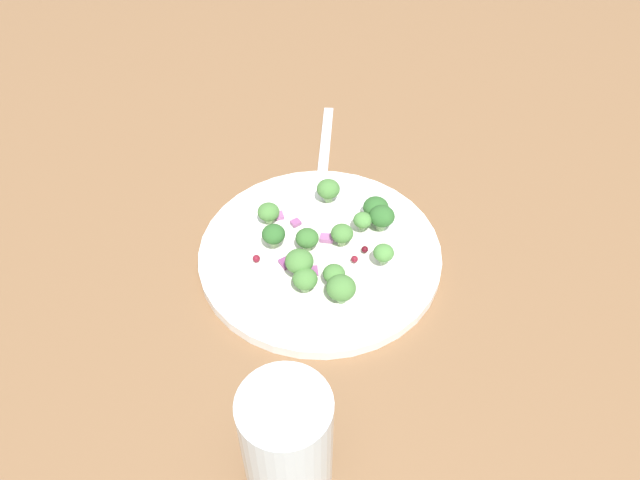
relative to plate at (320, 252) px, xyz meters
The scene contains 28 objects.
ground_plane 3.68cm from the plate, 38.65° to the right, with size 180.00×180.00×2.00cm, color brown.
plate is the anchor object (origin of this frame).
dressing_pool 0.44cm from the plate, 90.00° to the left, with size 14.51×14.51×0.20cm, color white.
broccoli_floret_0 5.33cm from the plate, 116.17° to the right, with size 2.38×2.38×2.41cm.
broccoli_floret_1 7.59cm from the plate, 147.91° to the left, with size 2.55×2.55×2.58cm.
broccoli_floret_2 7.00cm from the plate, 151.04° to the right, with size 2.33×2.33×2.36cm.
broccoli_floret_3 3.13cm from the plate, 80.50° to the left, with size 2.31×2.31×2.34cm.
broccoli_floret_4 2.43cm from the plate, 115.20° to the right, with size 2.37×2.37×2.40cm.
broccoli_floret_5 7.12cm from the plate, ahead, with size 2.84×2.84×2.88cm.
broccoli_floret_6 5.50cm from the plate, 93.60° to the left, with size 1.95×1.95×1.98cm.
broccoli_floret_7 7.07cm from the plate, 45.00° to the left, with size 2.06×2.06×2.09cm.
broccoli_floret_8 6.06cm from the plate, 39.54° to the right, with size 2.41×2.41×2.44cm.
broccoli_floret_9 7.72cm from the plate, 102.37° to the left, with size 2.73×2.73×2.76cm.
broccoli_floret_10 5.34cm from the plate, ahead, with size 2.17×2.17×2.20cm.
broccoli_floret_11 7.42cm from the plate, 88.73° to the left, with size 2.68×2.68×2.71cm.
broccoli_floret_12 4.93cm from the plate, 53.92° to the right, with size 2.79×2.79×2.82cm.
cranberry_0 4.12cm from the plate, 35.72° to the left, with size 0.71×0.71×0.71cm, color maroon.
cranberry_1 6.72cm from the plate, 99.36° to the right, with size 0.77×0.77×0.77cm, color maroon.
cranberry_2 4.76cm from the plate, 56.47° to the left, with size 0.70×0.70×0.70cm, color #4C0A14.
cranberry_3 3.75cm from the plate, 71.42° to the right, with size 0.95×0.95×0.95cm, color #4C0A14.
onion_bit_0 6.41cm from the plate, 162.51° to the right, with size 0.85×1.12×0.45cm, color #A35B93.
onion_bit_1 3.34cm from the plate, 45.70° to the right, with size 1.23×1.12×0.35cm, color #934C84.
onion_bit_2 1.64cm from the plate, 124.60° to the left, with size 1.39×0.98×0.48cm, color #A35B93.
onion_bit_3 4.40cm from the plate, 168.05° to the right, with size 0.96×0.86×0.39cm, color #934C84.
onion_bit_4 5.02cm from the plate, ahead, with size 1.38×1.26×0.54cm, color #934C84.
onion_bit_5 3.99cm from the plate, 83.15° to the right, with size 1.29×1.29×0.55cm, color #843D75.
fork 15.93cm from the plate, 153.38° to the left, with size 17.16×10.55×0.50cm.
water_glass 23.46cm from the plate, 31.06° to the right, with size 6.86×6.86×10.83cm, color silver.
Camera 1 is at (37.61, -16.68, 49.68)cm, focal length 35.76 mm.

